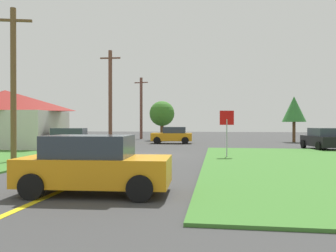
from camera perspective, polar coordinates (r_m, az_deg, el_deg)
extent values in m
plane|color=#393939|center=(20.89, -4.19, -4.94)|extent=(120.00, 120.00, 0.00)
cube|color=#3D742D|center=(17.29, 26.39, -5.97)|extent=(12.00, 20.00, 0.08)
cube|color=yellow|center=(13.24, -11.67, -8.04)|extent=(0.20, 14.00, 0.01)
cylinder|color=#9EA0A8|center=(19.48, 9.87, -2.09)|extent=(0.07, 0.07, 2.20)
cube|color=red|center=(19.46, 9.88, 1.38)|extent=(0.80, 0.19, 0.81)
cube|color=orange|center=(33.16, 0.62, -1.85)|extent=(4.06, 1.98, 0.76)
cube|color=#2D3842|center=(33.12, 1.11, -0.68)|extent=(2.26, 1.67, 0.60)
cylinder|color=black|center=(32.45, -1.87, -2.43)|extent=(0.69, 0.26, 0.68)
cylinder|color=black|center=(34.16, -1.53, -2.29)|extent=(0.69, 0.26, 0.68)
cylinder|color=black|center=(32.24, 2.90, -2.45)|extent=(0.69, 0.26, 0.68)
cylinder|color=black|center=(33.96, 3.00, -2.31)|extent=(0.69, 0.26, 0.68)
cube|color=black|center=(27.83, 24.52, -2.32)|extent=(2.25, 4.31, 0.76)
cube|color=#2D3842|center=(27.57, 24.74, -0.94)|extent=(1.80, 2.44, 0.60)
cylinder|color=black|center=(28.81, 21.85, -2.82)|extent=(0.31, 0.70, 0.68)
cylinder|color=black|center=(29.46, 24.91, -2.76)|extent=(0.31, 0.70, 0.68)
cylinder|color=black|center=(26.22, 24.07, -3.14)|extent=(0.31, 0.70, 0.68)
cube|color=orange|center=(9.69, -12.08, -7.36)|extent=(4.20, 2.05, 0.76)
cube|color=#2D3842|center=(9.67, -13.07, -3.32)|extent=(2.34, 1.73, 0.60)
cylinder|color=black|center=(10.30, -3.04, -8.57)|extent=(0.69, 0.26, 0.68)
cylinder|color=black|center=(8.55, -4.77, -10.43)|extent=(0.69, 0.26, 0.68)
cylinder|color=black|center=(11.04, -17.69, -7.99)|extent=(0.69, 0.26, 0.68)
cylinder|color=black|center=(9.43, -21.97, -9.44)|extent=(0.69, 0.26, 0.68)
cube|color=black|center=(25.51, -15.93, -2.55)|extent=(4.36, 2.27, 0.76)
cube|color=#2D3842|center=(25.53, -16.31, -1.02)|extent=(2.47, 1.81, 0.60)
cylinder|color=black|center=(25.99, -12.41, -3.15)|extent=(0.70, 0.31, 0.68)
cylinder|color=black|center=(24.35, -13.27, -3.39)|extent=(0.70, 0.31, 0.68)
cylinder|color=black|center=(26.75, -18.34, -3.06)|extent=(0.70, 0.31, 0.68)
cylinder|color=black|center=(25.16, -19.56, -3.28)|extent=(0.70, 0.31, 0.68)
cylinder|color=brown|center=(18.51, -24.60, 6.22)|extent=(0.28, 0.28, 7.67)
cube|color=brown|center=(19.11, -24.63, 15.87)|extent=(1.77, 0.57, 0.12)
cylinder|color=brown|center=(30.23, -9.70, 4.65)|extent=(0.33, 0.33, 8.37)
cube|color=brown|center=(30.69, -9.70, 11.21)|extent=(1.80, 0.21, 0.12)
cylinder|color=brown|center=(43.00, -4.54, 2.98)|extent=(0.35, 0.35, 7.76)
cube|color=brown|center=(43.27, -4.55, 7.30)|extent=(1.79, 0.43, 0.12)
cylinder|color=brown|center=(37.60, 20.45, -0.96)|extent=(0.31, 0.31, 2.13)
cone|color=#317932|center=(37.62, 20.46, 2.69)|extent=(2.43, 2.43, 2.67)
cylinder|color=brown|center=(39.66, -1.02, -0.99)|extent=(0.41, 0.41, 1.96)
sphere|color=#347022|center=(39.67, -1.02, 2.11)|extent=(2.93, 2.93, 2.93)
cube|color=beige|center=(29.61, -25.76, -0.58)|extent=(8.42, 5.42, 2.92)
pyramid|color=maroon|center=(29.66, -25.77, 3.85)|extent=(8.42, 5.42, 1.67)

